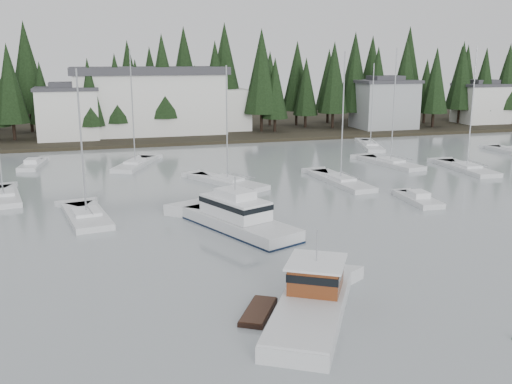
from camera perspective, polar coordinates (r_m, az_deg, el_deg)
The scene contains 18 objects.
far_shore_land at distance 113.05m, azimuth -8.66°, elevation 6.63°, with size 240.00×54.00×1.00m, color black.
conifer_treeline at distance 102.24m, azimuth -7.83°, elevation 5.94°, with size 200.00×22.00×20.00m, color black, non-canonical shape.
house_west at distance 93.77m, azimuth -18.30°, elevation 7.59°, with size 9.54×7.42×8.75m.
house_east_a at distance 105.62m, azimuth 12.70°, elevation 8.66°, with size 10.60×8.48×9.25m.
house_east_b at distance 119.38m, azimuth 21.62°, elevation 8.32°, with size 9.54×7.42×8.25m.
harbor_inn at distance 97.65m, azimuth -9.35°, elevation 8.95°, with size 29.50×11.50×10.90m.
lobster_boat_brown at distance 30.18m, azimuth 5.35°, elevation -11.26°, with size 7.75×10.04×4.82m.
cabin_cruiser_center at distance 44.27m, azimuth -1.79°, elevation -2.85°, with size 7.53×11.61×4.79m.
sailboat_0 at distance 61.15m, azimuth 8.45°, elevation 0.97°, with size 3.45×10.83×14.15m.
sailboat_1 at distance 72.57m, azimuth 13.31°, elevation 2.72°, with size 4.60×10.06×14.62m.
sailboat_3 at distance 49.21m, azimuth -16.56°, elevation -2.53°, with size 4.31×8.85×12.75m.
sailboat_6 at distance 60.10m, azimuth -2.86°, elevation 0.87°, with size 7.09×10.08×12.78m.
sailboat_7 at distance 58.80m, azimuth -23.92°, elevation -0.57°, with size 4.15×8.82×11.75m.
sailboat_8 at distance 71.41m, azimuth -11.97°, elevation 2.62°, with size 6.44×9.92×14.51m.
sailboat_9 at distance 71.78m, azimuth 20.32°, elevation 2.12°, with size 3.41×9.82×14.73m.
sailboat_10 at distance 85.98m, azimuth 11.35°, elevation 4.44°, with size 5.42×10.84×12.66m.
runabout_1 at distance 54.69m, azimuth 15.92°, elevation -0.83°, with size 2.53×5.91×1.42m.
runabout_3 at distance 74.41m, azimuth -21.43°, elevation 2.45°, with size 3.17×6.89×1.42m.
Camera 1 is at (-14.64, -14.33, 13.14)m, focal length 40.00 mm.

